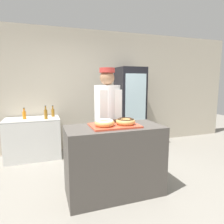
% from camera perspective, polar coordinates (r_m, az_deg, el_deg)
% --- Properties ---
extents(ground_plane, '(14.00, 14.00, 0.00)m').
position_cam_1_polar(ground_plane, '(3.03, 0.66, -22.00)').
color(ground_plane, gray).
extents(wall_back, '(8.00, 0.06, 2.70)m').
position_cam_1_polar(wall_back, '(4.67, -8.14, 6.17)').
color(wall_back, '#BCB29E').
rests_on(wall_back, ground_plane).
extents(display_counter, '(1.30, 0.62, 0.95)m').
position_cam_1_polar(display_counter, '(2.82, 0.68, -13.62)').
color(display_counter, '#4C4742').
rests_on(display_counter, ground_plane).
extents(serving_tray, '(0.64, 0.44, 0.02)m').
position_cam_1_polar(serving_tray, '(2.67, 0.70, -3.87)').
color(serving_tray, '#D84C33').
rests_on(serving_tray, display_counter).
extents(donut_light_glaze, '(0.26, 0.26, 0.08)m').
position_cam_1_polar(donut_light_glaze, '(2.58, -2.13, -3.02)').
color(donut_light_glaze, tan).
rests_on(donut_light_glaze, serving_tray).
extents(donut_chocolate_glaze, '(0.26, 0.26, 0.08)m').
position_cam_1_polar(donut_chocolate_glaze, '(2.68, 3.90, -2.61)').
color(donut_chocolate_glaze, tan).
rests_on(donut_chocolate_glaze, serving_tray).
extents(brownie_back_left, '(0.10, 0.10, 0.03)m').
position_cam_1_polar(brownie_back_left, '(2.78, -2.31, -2.81)').
color(brownie_back_left, black).
rests_on(brownie_back_left, serving_tray).
extents(brownie_back_right, '(0.10, 0.10, 0.03)m').
position_cam_1_polar(brownie_back_right, '(2.84, 1.57, -2.55)').
color(brownie_back_right, black).
rests_on(brownie_back_right, serving_tray).
extents(baker_person, '(0.41, 0.41, 1.76)m').
position_cam_1_polar(baker_person, '(3.24, -1.32, -2.43)').
color(baker_person, '#4C4C51').
rests_on(baker_person, ground_plane).
extents(beverage_fridge, '(0.59, 0.61, 1.87)m').
position_cam_1_polar(beverage_fridge, '(4.66, 5.16, 1.08)').
color(beverage_fridge, black).
rests_on(beverage_fridge, ground_plane).
extents(chest_freezer, '(1.05, 0.61, 0.82)m').
position_cam_1_polar(chest_freezer, '(4.38, -21.60, -6.95)').
color(chest_freezer, silver).
rests_on(chest_freezer, ground_plane).
extents(bottle_orange, '(0.07, 0.07, 0.22)m').
position_cam_1_polar(bottle_orange, '(4.27, -23.78, -0.72)').
color(bottle_orange, orange).
rests_on(bottle_orange, chest_freezer).
extents(bottle_amber, '(0.06, 0.06, 0.26)m').
position_cam_1_polar(bottle_amber, '(4.10, -18.39, -0.53)').
color(bottle_amber, '#99661E').
rests_on(bottle_amber, chest_freezer).
extents(bottle_amber_b, '(0.06, 0.06, 0.23)m').
position_cam_1_polar(bottle_amber_b, '(4.36, -16.53, -0.09)').
color(bottle_amber_b, '#99661E').
rests_on(bottle_amber_b, chest_freezer).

